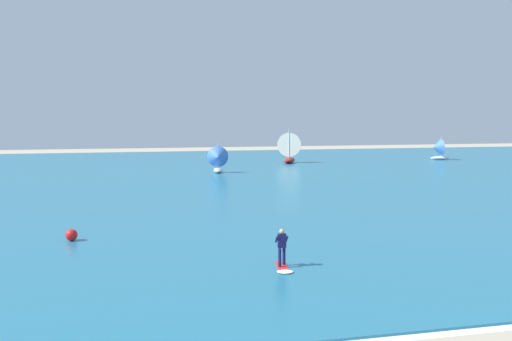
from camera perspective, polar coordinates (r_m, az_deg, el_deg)
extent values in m
cube|color=#236B89|center=(60.87, -8.04, -0.78)|extent=(160.00, 90.00, 0.10)
cube|color=white|center=(18.63, 13.21, -15.55)|extent=(64.85, 1.38, 0.01)
cube|color=red|center=(25.21, 2.59, -9.51)|extent=(0.62, 1.45, 0.05)
cylinder|color=#19194C|center=(24.91, 2.38, -8.68)|extent=(0.14, 0.14, 0.80)
cylinder|color=#19194C|center=(25.29, 2.80, -8.46)|extent=(0.14, 0.14, 0.80)
cube|color=#19194C|center=(24.94, 2.60, -7.01)|extent=(0.39, 0.27, 0.60)
sphere|color=tan|center=(24.85, 2.60, -6.09)|extent=(0.22, 0.22, 0.22)
cylinder|color=#19194C|center=(24.97, 2.07, -6.87)|extent=(0.16, 0.51, 0.39)
cylinder|color=#19194C|center=(25.04, 3.07, -6.85)|extent=(0.16, 0.51, 0.39)
ellipsoid|color=white|center=(24.30, 2.93, -10.05)|extent=(0.77, 0.69, 0.08)
ellipsoid|color=silver|center=(66.01, -3.83, 0.03)|extent=(1.49, 3.02, 0.54)
cylinder|color=silver|center=(66.00, -3.84, 1.53)|extent=(0.09, 0.09, 2.89)
cone|color=#3F72CC|center=(65.38, -3.84, 1.36)|extent=(2.61, 1.68, 2.43)
ellipsoid|color=white|center=(89.14, 17.87, 1.20)|extent=(2.96, 1.22, 0.54)
cylinder|color=silver|center=(89.10, 17.99, 2.30)|extent=(0.09, 0.09, 2.89)
cone|color=#3F72CC|center=(88.82, 17.62, 2.21)|extent=(1.45, 2.52, 2.43)
ellipsoid|color=maroon|center=(79.36, 3.34, 1.03)|extent=(3.08, 4.15, 0.75)
cylinder|color=silver|center=(79.03, 3.32, 2.72)|extent=(0.12, 0.12, 3.97)
cone|color=silver|center=(79.89, 3.44, 2.61)|extent=(3.76, 3.11, 3.34)
sphere|color=red|center=(31.65, -17.94, -6.14)|extent=(0.62, 0.62, 0.62)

